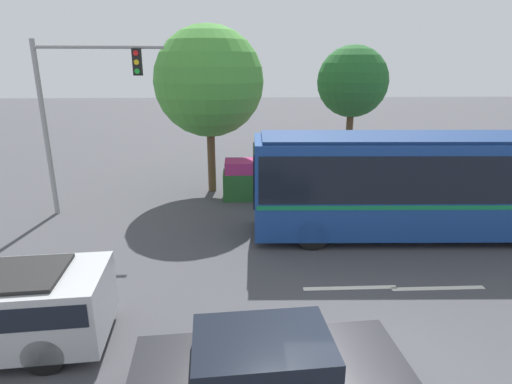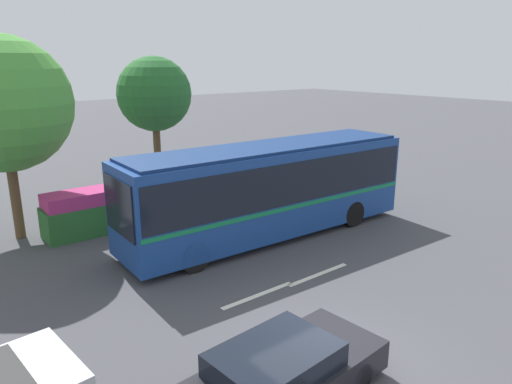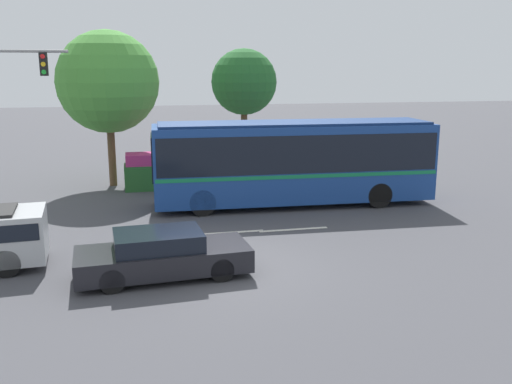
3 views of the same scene
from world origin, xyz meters
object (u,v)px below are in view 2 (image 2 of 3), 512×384
at_px(city_bus, 270,185).
at_px(street_tree_left, 2,104).
at_px(sedan_foreground, 278,377).
at_px(street_tree_centre, 154,95).

height_order(city_bus, street_tree_left, street_tree_left).
relative_size(city_bus, sedan_foreground, 2.42).
xyz_separation_m(city_bus, sedan_foreground, (-5.60, -6.91, -1.31)).
bearing_deg(street_tree_centre, city_bus, -86.50).
bearing_deg(city_bus, sedan_foreground, 53.17).
bearing_deg(street_tree_left, street_tree_centre, 18.28).
distance_m(sedan_foreground, street_tree_left, 13.15).
relative_size(city_bus, street_tree_left, 1.57).
distance_m(city_bus, street_tree_left, 9.49).
height_order(sedan_foreground, street_tree_centre, street_tree_centre).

